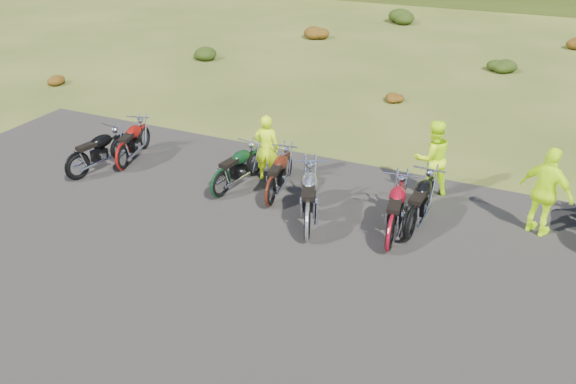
% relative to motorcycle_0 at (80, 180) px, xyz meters
% --- Properties ---
extents(ground, '(300.00, 300.00, 0.00)m').
position_rel_motorcycle_0_xyz_m(ground, '(5.78, -0.31, 0.00)').
color(ground, '#3B4617').
rests_on(ground, ground).
extents(gravel_pad, '(20.00, 12.00, 0.04)m').
position_rel_motorcycle_0_xyz_m(gravel_pad, '(5.78, -2.31, 0.00)').
color(gravel_pad, black).
rests_on(gravel_pad, ground).
extents(shrub_0, '(0.77, 0.77, 0.45)m').
position_rel_motorcycle_0_xyz_m(shrub_0, '(-6.22, 5.69, 0.23)').
color(shrub_0, '#672E0C').
rests_on(shrub_0, ground).
extents(shrub_1, '(1.03, 1.03, 0.61)m').
position_rel_motorcycle_0_xyz_m(shrub_1, '(-3.32, 10.99, 0.31)').
color(shrub_1, black).
rests_on(shrub_1, ground).
extents(shrub_2, '(1.30, 1.30, 0.77)m').
position_rel_motorcycle_0_xyz_m(shrub_2, '(-0.42, 16.29, 0.38)').
color(shrub_2, '#672E0C').
rests_on(shrub_2, ground).
extents(shrub_3, '(1.56, 1.56, 0.92)m').
position_rel_motorcycle_0_xyz_m(shrub_3, '(2.48, 21.59, 0.46)').
color(shrub_3, black).
rests_on(shrub_3, ground).
extents(shrub_4, '(0.77, 0.77, 0.45)m').
position_rel_motorcycle_0_xyz_m(shrub_4, '(5.38, 8.89, 0.23)').
color(shrub_4, '#672E0C').
rests_on(shrub_4, ground).
extents(shrub_5, '(1.03, 1.03, 0.61)m').
position_rel_motorcycle_0_xyz_m(shrub_5, '(8.28, 14.19, 0.31)').
color(shrub_5, black).
rests_on(shrub_5, ground).
extents(motorcycle_0, '(0.99, 2.09, 1.05)m').
position_rel_motorcycle_0_xyz_m(motorcycle_0, '(0.00, 0.00, 0.00)').
color(motorcycle_0, black).
rests_on(motorcycle_0, ground).
extents(motorcycle_1, '(1.11, 2.08, 1.04)m').
position_rel_motorcycle_0_xyz_m(motorcycle_1, '(0.63, 0.89, 0.00)').
color(motorcycle_1, maroon).
rests_on(motorcycle_1, ground).
extents(motorcycle_2, '(0.95, 2.05, 1.03)m').
position_rel_motorcycle_0_xyz_m(motorcycle_2, '(3.61, 0.64, 0.00)').
color(motorcycle_2, black).
rests_on(motorcycle_2, ground).
extents(motorcycle_3, '(1.51, 2.39, 1.19)m').
position_rel_motorcycle_0_xyz_m(motorcycle_3, '(6.08, -0.16, 0.00)').
color(motorcycle_3, '#B5B4B9').
rests_on(motorcycle_3, ground).
extents(motorcycle_4, '(0.93, 2.04, 1.03)m').
position_rel_motorcycle_0_xyz_m(motorcycle_4, '(4.82, 0.76, 0.00)').
color(motorcycle_4, '#44160B').
rests_on(motorcycle_4, ground).
extents(motorcycle_5, '(0.79, 2.14, 1.10)m').
position_rel_motorcycle_0_xyz_m(motorcycle_5, '(7.96, 0.66, 0.00)').
color(motorcycle_5, black).
rests_on(motorcycle_5, ground).
extents(motorcycle_6, '(0.98, 2.20, 1.12)m').
position_rel_motorcycle_0_xyz_m(motorcycle_6, '(7.69, 0.13, 0.00)').
color(motorcycle_6, maroon).
rests_on(motorcycle_6, ground).
extents(person_middle, '(0.67, 0.51, 1.64)m').
position_rel_motorcycle_0_xyz_m(person_middle, '(4.15, 1.92, 0.82)').
color(person_middle, '#CBFA0D').
rests_on(person_middle, ground).
extents(person_right_a, '(1.11, 1.06, 1.80)m').
position_rel_motorcycle_0_xyz_m(person_right_a, '(7.88, 2.80, 0.90)').
color(person_right_a, '#CBFA0D').
rests_on(person_right_a, ground).
extents(person_right_b, '(1.19, 0.91, 1.88)m').
position_rel_motorcycle_0_xyz_m(person_right_b, '(10.29, 2.02, 0.94)').
color(person_right_b, '#CBFA0D').
rests_on(person_right_b, ground).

